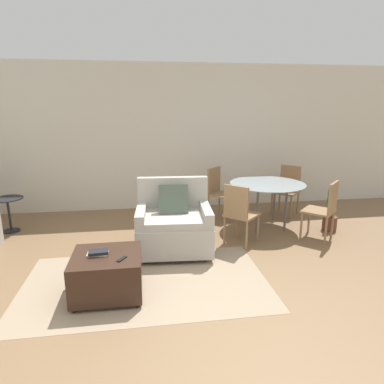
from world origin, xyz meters
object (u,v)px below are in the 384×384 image
(side_table, at_px, (8,208))
(ottoman, at_px, (107,273))
(dining_chair_near_left, at_px, (239,211))
(tv_remote_primary, at_px, (122,259))
(armchair, at_px, (174,225))
(potted_plant_small, at_px, (330,217))
(dining_chair_near_right, at_px, (325,207))
(dining_table, at_px, (267,188))
(dining_chair_far_left, at_px, (219,189))
(dining_chair_far_right, at_px, (288,187))
(book_stack, at_px, (98,253))

(side_table, bearing_deg, ottoman, -51.84)
(ottoman, distance_m, dining_chair_near_left, 2.10)
(tv_remote_primary, xyz_separation_m, side_table, (-1.89, 2.32, -0.07))
(armchair, distance_m, side_table, 2.78)
(side_table, xyz_separation_m, potted_plant_small, (5.11, -0.72, -0.18))
(ottoman, xyz_separation_m, dining_chair_near_left, (1.76, 1.11, 0.27))
(tv_remote_primary, height_order, dining_chair_near_right, dining_chair_near_right)
(tv_remote_primary, distance_m, dining_table, 2.96)
(dining_chair_near_right, bearing_deg, side_table, 167.34)
(tv_remote_primary, height_order, side_table, side_table)
(ottoman, relative_size, potted_plant_small, 0.97)
(armchair, bearing_deg, dining_chair_far_left, 55.69)
(tv_remote_primary, bearing_deg, potted_plant_small, 26.46)
(dining_chair_far_right, bearing_deg, dining_chair_near_left, -135.00)
(dining_chair_near_left, height_order, potted_plant_small, dining_chair_near_left)
(side_table, distance_m, dining_chair_near_right, 4.91)
(ottoman, relative_size, book_stack, 3.20)
(tv_remote_primary, bearing_deg, dining_chair_near_left, 38.08)
(dining_table, distance_m, dining_chair_far_right, 0.94)
(side_table, height_order, dining_chair_near_left, dining_chair_near_left)
(dining_chair_near_right, height_order, dining_chair_far_left, same)
(armchair, xyz_separation_m, ottoman, (-0.81, -1.04, -0.13))
(ottoman, distance_m, side_table, 2.78)
(side_table, bearing_deg, book_stack, -53.02)
(dining_chair_near_left, height_order, dining_chair_near_right, same)
(tv_remote_primary, distance_m, dining_chair_far_left, 3.02)
(dining_chair_near_left, relative_size, potted_plant_small, 1.22)
(armchair, distance_m, dining_table, 1.79)
(armchair, height_order, side_table, armchair)
(armchair, height_order, dining_chair_near_right, armchair)
(tv_remote_primary, height_order, dining_chair_far_left, dining_chair_far_left)
(dining_chair_near_right, distance_m, potted_plant_small, 0.57)
(dining_chair_near_left, distance_m, dining_chair_far_right, 1.86)
(potted_plant_small, bearing_deg, dining_chair_far_left, 149.68)
(potted_plant_small, bearing_deg, side_table, 172.01)
(dining_chair_near_left, distance_m, potted_plant_small, 1.70)
(dining_chair_near_right, bearing_deg, dining_chair_far_right, 90.00)
(side_table, bearing_deg, potted_plant_small, -7.99)
(armchair, bearing_deg, dining_chair_near_right, 1.81)
(book_stack, relative_size, dining_chair_near_left, 0.25)
(tv_remote_primary, bearing_deg, ottoman, 140.61)
(book_stack, distance_m, dining_chair_far_left, 3.03)
(dining_chair_near_left, distance_m, dining_chair_near_right, 1.31)
(tv_remote_primary, distance_m, dining_chair_far_right, 3.88)
(tv_remote_primary, relative_size, dining_chair_far_right, 0.15)
(dining_chair_far_left, bearing_deg, side_table, -176.08)
(tv_remote_primary, distance_m, potted_plant_small, 3.61)
(ottoman, xyz_separation_m, dining_chair_near_right, (3.07, 1.11, 0.27))
(dining_chair_near_right, bearing_deg, dining_table, 135.00)
(side_table, bearing_deg, tv_remote_primary, -50.94)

